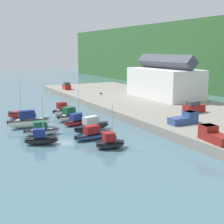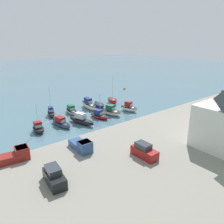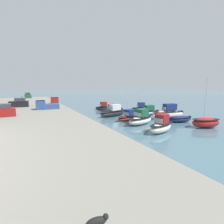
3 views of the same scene
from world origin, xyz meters
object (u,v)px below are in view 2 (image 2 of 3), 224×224
at_px(moored_boat_5, 38,128).
at_px(parked_car_0, 144,151).
at_px(moored_boat_6, 112,101).
at_px(pickup_truck_0, 82,145).
at_px(moored_boat_4, 61,123).
at_px(moored_boat_7, 99,105).
at_px(moored_boat_3, 81,120).
at_px(moored_boat_8, 89,105).
at_px(mooring_buoy_0, 124,88).
at_px(moored_boat_2, 99,115).
at_px(dog_on_quay, 210,109).
at_px(pickup_truck_1, 15,155).
at_px(parked_car_1, 54,177).
at_px(moored_boat_9, 71,110).
at_px(moored_boat_0, 129,108).
at_px(moored_boat_1, 111,111).
at_px(moored_boat_10, 51,113).

bearing_deg(moored_boat_5, parked_car_0, 116.75).
height_order(moored_boat_6, pickup_truck_0, moored_boat_6).
relative_size(moored_boat_4, moored_boat_7, 1.30).
bearing_deg(moored_boat_3, moored_boat_5, -25.52).
distance_m(moored_boat_8, mooring_buoy_0, 25.93).
relative_size(moored_boat_2, moored_boat_3, 0.84).
bearing_deg(moored_boat_4, moored_boat_8, -157.44).
xyz_separation_m(moored_boat_2, pickup_truck_0, (12.71, 13.45, 1.49)).
relative_size(moored_boat_3, dog_on_quay, 8.39).
bearing_deg(pickup_truck_1, moored_boat_6, 125.68).
bearing_deg(parked_car_1, moored_boat_6, -132.76).
bearing_deg(moored_boat_9, dog_on_quay, 146.02).
bearing_deg(moored_boat_3, moored_boat_4, -38.25).
bearing_deg(moored_boat_0, moored_boat_2, -20.78).
bearing_deg(moored_boat_4, pickup_truck_0, 69.24).
height_order(moored_boat_8, dog_on_quay, moored_boat_8).
height_order(moored_boat_0, moored_boat_7, moored_boat_0).
distance_m(moored_boat_2, mooring_buoy_0, 31.88).
xyz_separation_m(moored_boat_3, moored_boat_8, (-7.27, -8.39, 0.20)).
bearing_deg(pickup_truck_0, mooring_buoy_0, -137.80).
bearing_deg(moored_boat_1, dog_on_quay, 123.37).
relative_size(moored_boat_5, pickup_truck_0, 1.27).
distance_m(moored_boat_4, moored_boat_7, 15.94).
xyz_separation_m(moored_boat_6, moored_boat_8, (8.12, -0.11, 0.27)).
bearing_deg(moored_boat_0, moored_boat_1, -22.47).
distance_m(moored_boat_3, moored_boat_6, 17.47).
xyz_separation_m(moored_boat_5, moored_boat_7, (-19.73, -6.45, -0.25)).
relative_size(moored_boat_0, moored_boat_8, 0.67).
height_order(moored_boat_2, moored_boat_9, moored_boat_2).
bearing_deg(parked_car_1, pickup_truck_0, -137.73).
bearing_deg(mooring_buoy_0, dog_on_quay, 85.03).
bearing_deg(moored_boat_2, moored_boat_3, -7.38).
bearing_deg(moored_boat_7, dog_on_quay, 136.88).
bearing_deg(parked_car_0, moored_boat_6, -121.19).
bearing_deg(moored_boat_5, moored_boat_4, -171.65).
xyz_separation_m(moored_boat_0, moored_boat_4, (18.56, -1.77, -0.23)).
distance_m(moored_boat_7, pickup_truck_1, 32.39).
relative_size(moored_boat_1, moored_boat_5, 0.99).
bearing_deg(moored_boat_9, moored_boat_0, 155.86).
relative_size(parked_car_0, pickup_truck_0, 0.89).
distance_m(moored_boat_9, parked_car_1, 30.54).
bearing_deg(moored_boat_6, moored_boat_2, 55.84).
distance_m(moored_boat_0, moored_boat_10, 19.88).
bearing_deg(dog_on_quay, pickup_truck_0, -178.26).
height_order(moored_boat_2, parked_car_0, moored_boat_2).
distance_m(moored_boat_2, pickup_truck_1, 24.13).
height_order(moored_boat_10, pickup_truck_0, moored_boat_10).
xyz_separation_m(moored_boat_5, pickup_truck_0, (-1.73, 14.48, 1.44)).
relative_size(moored_boat_7, dog_on_quay, 5.78).
distance_m(moored_boat_1, dog_on_quay, 24.22).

